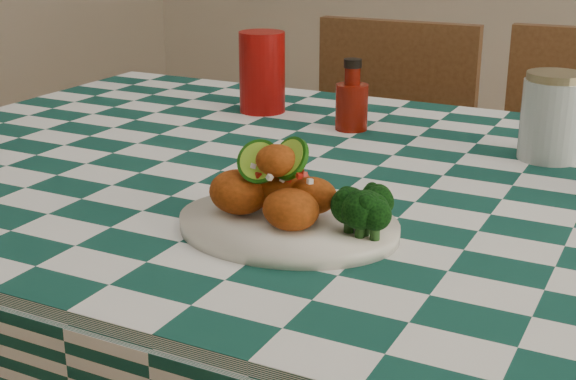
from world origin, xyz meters
The scene contains 8 objects.
plate centered at (0.00, -0.24, 0.80)m, with size 0.27×0.21×0.02m, color silver, non-canonical shape.
fried_chicken_pile centered at (-0.01, -0.24, 0.85)m, with size 0.14×0.10×0.09m, color #A84010, non-canonical shape.
broccoli_side centered at (0.10, -0.23, 0.83)m, with size 0.08×0.08×0.06m, color black, non-canonical shape.
red_tumbler centered at (-0.33, 0.30, 0.86)m, with size 0.09×0.09×0.16m, color #8E0907.
ketchup_bottle centered at (-0.12, 0.25, 0.85)m, with size 0.06×0.06×0.13m, color #680E05, non-canonical shape.
mason_jar centered at (0.23, 0.22, 0.85)m, with size 0.09×0.09×0.14m, color #B2BCBA, non-canonical shape.
wooden_chair_left centered at (-0.25, 0.68, 0.45)m, with size 0.41×0.43×0.90m, color #472814, non-canonical shape.
wooden_chair_right centered at (0.23, 0.74, 0.45)m, with size 0.41×0.43×0.91m, color #472814, non-canonical shape.
Camera 1 is at (0.41, -1.05, 1.16)m, focal length 50.00 mm.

